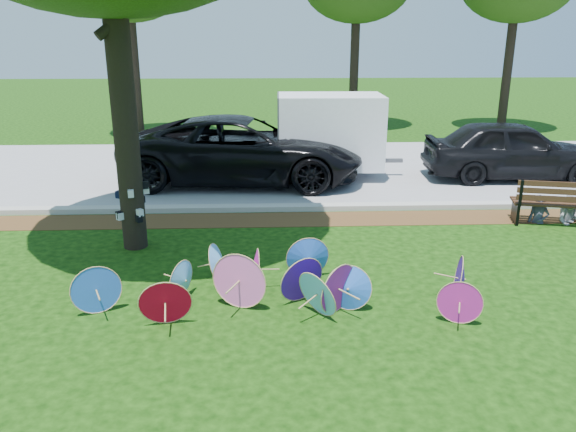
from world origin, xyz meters
The scene contains 11 objects.
ground centered at (0.00, 0.00, 0.00)m, with size 90.00×90.00×0.00m, color black.
mulch_strip centered at (0.00, 4.50, 0.01)m, with size 90.00×1.00×0.01m, color #472D16.
curb centered at (0.00, 5.20, 0.06)m, with size 90.00×0.30×0.12m, color #B7B5AD.
street centered at (0.00, 9.35, 0.01)m, with size 90.00×8.00×0.01m, color gray.
parasol_pile centered at (0.30, 0.55, 0.36)m, with size 5.90×2.01×0.86m.
black_van centered at (-0.47, 7.80, 0.88)m, with size 2.92×6.34×1.76m, color black.
dark_pickup centered at (6.90, 7.88, 0.81)m, with size 1.91×4.74×1.61m, color black.
cargo_trailer centered at (1.92, 8.33, 1.28)m, with size 2.81×1.78×2.57m, color white.
park_bench centered at (6.26, 4.02, 0.49)m, with size 1.86×0.71×0.97m, color black, non-canonical shape.
person_left centered at (5.91, 4.07, 0.58)m, with size 0.43×0.28×1.17m, color #3D4154.
person_right centered at (6.61, 4.07, 0.62)m, with size 0.60×0.47×1.23m, color #B4B5BD.
Camera 1 is at (0.13, -7.01, 3.84)m, focal length 35.00 mm.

